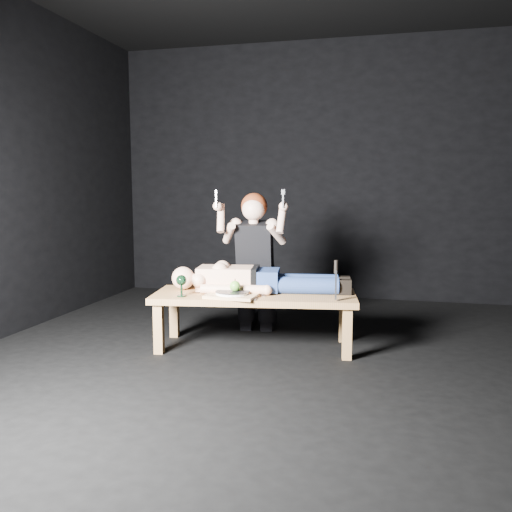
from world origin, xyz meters
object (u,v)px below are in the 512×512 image
serving_tray (232,295)px  kneeling_woman (256,261)px  lying_man (261,277)px  carving_knife (336,281)px  table (255,320)px  goblet (181,286)px

serving_tray → kneeling_woman: bearing=88.2°
lying_man → serving_tray: size_ratio=3.85×
carving_knife → lying_man: bearing=150.8°
kneeling_woman → serving_tray: 0.72m
lying_man → carving_knife: 0.68m
lying_man → serving_tray: bearing=-127.5°
table → carving_knife: 0.78m
kneeling_woman → carving_knife: size_ratio=4.16×
serving_tray → goblet: 0.41m
serving_tray → goblet: bearing=-169.1°
serving_tray → carving_knife: size_ratio=1.26×
kneeling_woman → goblet: bearing=-122.8°
kneeling_woman → table: bearing=-81.8°
kneeling_woman → goblet: (-0.42, -0.77, -0.11)m
table → goblet: bearing=-161.6°
table → kneeling_woman: (-0.11, 0.50, 0.42)m
kneeling_woman → goblet: kneeling_woman is taller
lying_man → goblet: (-0.56, -0.37, -0.04)m
lying_man → serving_tray: 0.35m
table → serving_tray: (-0.13, -0.19, 0.24)m
serving_tray → goblet: size_ratio=2.28×
lying_man → table: bearing=-114.4°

